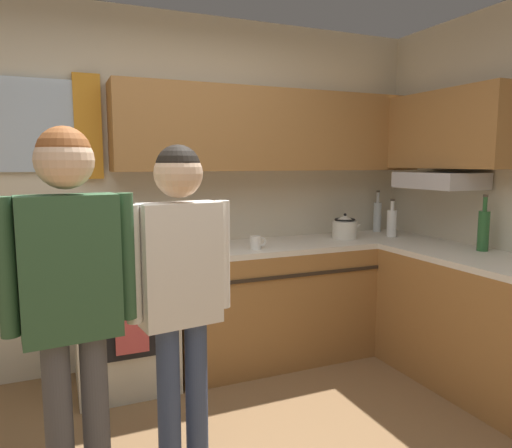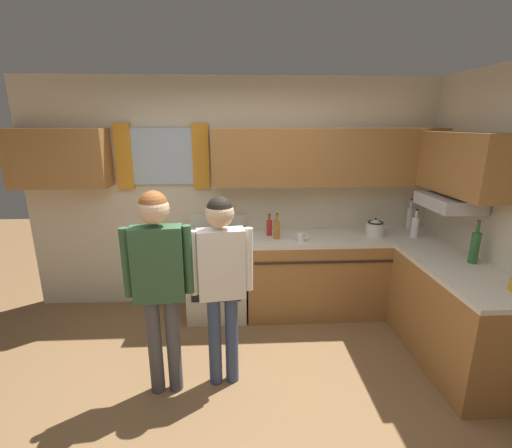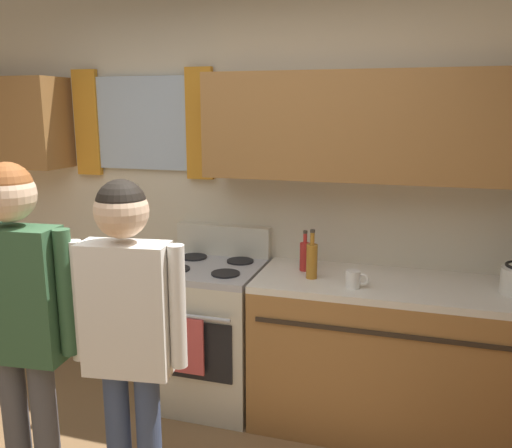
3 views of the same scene
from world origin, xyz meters
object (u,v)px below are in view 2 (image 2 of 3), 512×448
Objects in this scene: bottle_tall_clear at (409,218)px; adult_in_plaid at (221,271)px; bottle_oil_amber at (277,229)px; bottle_wine_green at (475,247)px; bottle_milk_white at (415,226)px; mug_ceramic_white at (301,237)px; bottle_sauce_red at (269,227)px; stovetop_kettle at (375,228)px; stove_oven at (217,275)px; adult_left at (159,272)px.

adult_in_plaid is (-2.14, -1.37, -0.04)m from bottle_tall_clear.
bottle_wine_green is at bearing -24.95° from bottle_oil_amber.
bottle_oil_amber is 0.91× the size of bottle_milk_white.
bottle_milk_white is (-0.07, -0.28, -0.02)m from bottle_tall_clear.
mug_ceramic_white is 0.08× the size of adult_in_plaid.
bottle_tall_clear is at bearing 15.53° from mug_ceramic_white.
stovetop_kettle is at bearing -3.92° from bottle_sauce_red.
mug_ceramic_white is at bearing -21.24° from bottle_oil_amber.
bottle_oil_amber is at bearing -170.23° from bottle_tall_clear.
adult_left is (-0.35, -1.24, 0.57)m from stove_oven.
bottle_oil_amber is at bearing 155.05° from bottle_wine_green.
adult_in_plaid reaches higher than bottle_tall_clear.
bottle_sauce_red is at bearing 54.28° from adult_left.
bottle_oil_amber is at bearing 158.76° from mug_ceramic_white.
stovetop_kettle is (-0.58, 0.84, -0.06)m from bottle_wine_green.
bottle_sauce_red is 0.78× the size of bottle_milk_white.
stovetop_kettle is at bearing 10.07° from mug_ceramic_white.
bottle_tall_clear is 1.34× the size of stovetop_kettle.
adult_in_plaid reaches higher than mug_ceramic_white.
adult_left is 1.04× the size of adult_in_plaid.
stove_oven is 3.00× the size of bottle_tall_clear.
stovetop_kettle is at bearing 30.22° from adult_left.
bottle_sauce_red reaches higher than mug_ceramic_white.
bottle_oil_amber is 0.78× the size of bottle_tall_clear.
adult_in_plaid is (0.46, 0.08, -0.04)m from adult_left.
bottle_wine_green reaches higher than bottle_oil_amber.
stove_oven is at bearing -172.86° from bottle_sauce_red.
bottle_oil_amber is 1.86m from bottle_wine_green.
adult_left is at bearing -130.65° from bottle_oil_amber.
mug_ceramic_white is 1.28m from adult_in_plaid.
stovetop_kettle is (1.76, -0.01, 0.53)m from stove_oven.
bottle_tall_clear is (-0.09, 1.06, -0.01)m from bottle_wine_green.
bottle_oil_amber reaches higher than stove_oven.
bottle_wine_green is at bearing -78.29° from bottle_milk_white.
adult_in_plaid reaches higher than stovetop_kettle.
stovetop_kettle is (-0.42, 0.06, -0.02)m from bottle_milk_white.
adult_left is at bearing -171.65° from bottle_wine_green.
stove_oven is at bearing 174.84° from bottle_oil_amber.
bottle_milk_white is (1.52, -0.01, 0.01)m from bottle_oil_amber.
mug_ceramic_white is 0.08× the size of adult_left.
bottle_wine_green is at bearing 8.09° from adult_in_plaid.
bottle_milk_white is 1.28m from mug_ceramic_white.
bottle_wine_green reaches higher than bottle_milk_white.
stove_oven is 2.25m from bottle_milk_white.
bottle_tall_clear is 1.17× the size of bottle_milk_white.
adult_in_plaid is at bearing 9.63° from adult_left.
stove_oven is 0.69× the size of adult_in_plaid.
bottle_oil_amber is at bearing 49.35° from adult_left.
stove_oven is at bearing 179.79° from stovetop_kettle.
bottle_oil_amber is 0.73× the size of bottle_wine_green.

